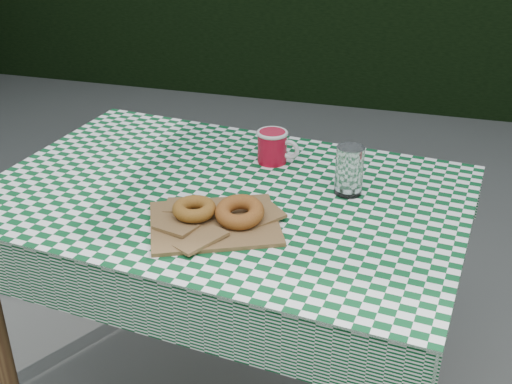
# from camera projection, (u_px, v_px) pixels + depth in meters

# --- Properties ---
(table) EXTENTS (1.23, 0.89, 0.75)m
(table) POSITION_uv_depth(u_px,v_px,m) (228.00, 314.00, 1.78)
(table) COLOR brown
(table) RESTS_ON ground
(tablecloth) EXTENTS (1.25, 0.91, 0.01)m
(tablecloth) POSITION_uv_depth(u_px,v_px,m) (224.00, 192.00, 1.61)
(tablecloth) COLOR #0B4620
(tablecloth) RESTS_ON table
(paper_bag) EXTENTS (0.35, 0.32, 0.02)m
(paper_bag) POSITION_uv_depth(u_px,v_px,m) (215.00, 222.00, 1.46)
(paper_bag) COLOR brown
(paper_bag) RESTS_ON tablecloth
(bagel_front) EXTENTS (0.11, 0.11, 0.03)m
(bagel_front) POSITION_uv_depth(u_px,v_px,m) (194.00, 209.00, 1.47)
(bagel_front) COLOR #9B5D20
(bagel_front) RESTS_ON paper_bag
(bagel_back) EXTENTS (0.11, 0.11, 0.03)m
(bagel_back) POSITION_uv_depth(u_px,v_px,m) (240.00, 212.00, 1.45)
(bagel_back) COLOR brown
(bagel_back) RESTS_ON paper_bag
(coffee_mug) EXTENTS (0.17, 0.17, 0.09)m
(coffee_mug) POSITION_uv_depth(u_px,v_px,m) (272.00, 147.00, 1.74)
(coffee_mug) COLOR #A60A20
(coffee_mug) RESTS_ON tablecloth
(drinking_glass) EXTENTS (0.07, 0.07, 0.12)m
(drinking_glass) POSITION_uv_depth(u_px,v_px,m) (349.00, 170.00, 1.57)
(drinking_glass) COLOR white
(drinking_glass) RESTS_ON tablecloth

